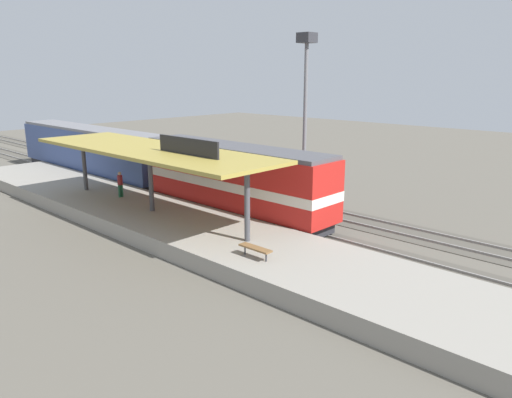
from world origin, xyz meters
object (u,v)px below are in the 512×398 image
at_px(platform_bench, 255,248).
at_px(person_waiting, 120,183).
at_px(locomotive, 234,180).
at_px(light_mast, 306,81).
at_px(passenger_carriage_single, 91,151).

relative_size(platform_bench, person_waiting, 0.99).
relative_size(locomotive, light_mast, 1.23).
distance_m(locomotive, passenger_carriage_single, 18.00).
height_order(platform_bench, passenger_carriage_single, passenger_carriage_single).
bearing_deg(passenger_carriage_single, locomotive, -90.00).
xyz_separation_m(locomotive, light_mast, (7.80, 0.54, 5.99)).
height_order(passenger_carriage_single, light_mast, light_mast).
height_order(locomotive, person_waiting, locomotive).
distance_m(locomotive, light_mast, 9.85).
distance_m(platform_bench, locomotive, 9.68).
bearing_deg(locomotive, light_mast, 3.95).
bearing_deg(passenger_carriage_single, person_waiting, -109.71).
distance_m(platform_bench, person_waiting, 14.38).
bearing_deg(platform_bench, locomotive, 51.43).
relative_size(platform_bench, passenger_carriage_single, 0.08).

